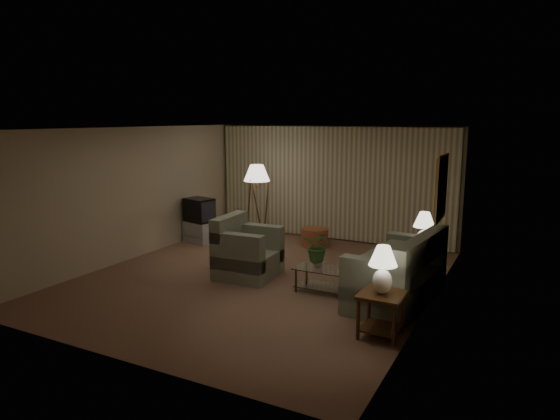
% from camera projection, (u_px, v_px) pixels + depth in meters
% --- Properties ---
extents(ground, '(7.00, 7.00, 0.00)m').
position_uv_depth(ground, '(260.00, 278.00, 9.11)').
color(ground, '#8A604C').
rests_on(ground, ground).
extents(room_shell, '(6.04, 7.02, 2.72)m').
position_uv_depth(room_shell, '(297.00, 175.00, 10.09)').
color(room_shell, '#C1B194').
rests_on(room_shell, ground).
extents(sofa, '(2.23, 1.46, 0.89)m').
position_uv_depth(sofa, '(396.00, 275.00, 7.85)').
color(sofa, gray).
rests_on(sofa, ground).
extents(armchair, '(1.17, 1.12, 0.89)m').
position_uv_depth(armchair, '(248.00, 253.00, 9.11)').
color(armchair, gray).
rests_on(armchair, ground).
extents(side_table_near, '(0.57, 0.57, 0.60)m').
position_uv_depth(side_table_near, '(381.00, 307.00, 6.61)').
color(side_table_near, '#38200F').
rests_on(side_table_near, ground).
extents(side_table_far, '(0.44, 0.37, 0.60)m').
position_uv_depth(side_table_far, '(422.00, 260.00, 8.89)').
color(side_table_far, '#38200F').
rests_on(side_table_far, ground).
extents(table_lamp_near, '(0.38, 0.38, 0.65)m').
position_uv_depth(table_lamp_near, '(383.00, 266.00, 6.51)').
color(table_lamp_near, white).
rests_on(table_lamp_near, side_table_near).
extents(table_lamp_far, '(0.38, 0.38, 0.66)m').
position_uv_depth(table_lamp_far, '(424.00, 227.00, 8.78)').
color(table_lamp_far, white).
rests_on(table_lamp_far, side_table_far).
extents(coffee_table, '(1.05, 0.57, 0.41)m').
position_uv_depth(coffee_table, '(326.00, 276.00, 8.31)').
color(coffee_table, silver).
rests_on(coffee_table, ground).
extents(tv_cabinet, '(0.94, 0.79, 0.50)m').
position_uv_depth(tv_cabinet, '(200.00, 232.00, 11.65)').
color(tv_cabinet, '#B0AFB2').
rests_on(tv_cabinet, ground).
extents(crt_tv, '(0.85, 0.75, 0.55)m').
position_uv_depth(crt_tv, '(199.00, 210.00, 11.55)').
color(crt_tv, black).
rests_on(crt_tv, tv_cabinet).
extents(floor_lamp, '(0.60, 0.60, 1.84)m').
position_uv_depth(floor_lamp, '(257.00, 203.00, 11.43)').
color(floor_lamp, '#38200F').
rests_on(floor_lamp, ground).
extents(ottoman, '(0.73, 0.73, 0.41)m').
position_uv_depth(ottoman, '(315.00, 237.00, 11.34)').
color(ottoman, '#AB543A').
rests_on(ottoman, ground).
extents(vase, '(0.18, 0.18, 0.16)m').
position_uv_depth(vase, '(318.00, 263.00, 8.34)').
color(vase, white).
rests_on(vase, coffee_table).
extents(flowers, '(0.49, 0.43, 0.53)m').
position_uv_depth(flowers, '(318.00, 243.00, 8.28)').
color(flowers, '#3D6F31').
rests_on(flowers, vase).
extents(book, '(0.26, 0.30, 0.02)m').
position_uv_depth(book, '(338.00, 272.00, 8.09)').
color(book, olive).
rests_on(book, coffee_table).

